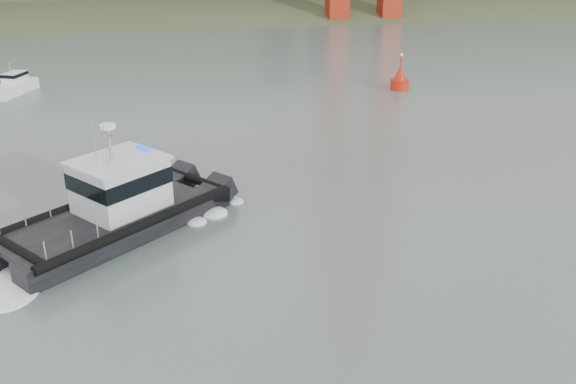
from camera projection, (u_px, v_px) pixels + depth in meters
name	position (u px, v px, depth m)	size (l,w,h in m)	color
ground	(380.00, 340.00, 23.93)	(400.00, 400.00, 0.00)	#546460
patrol_boat	(116.00, 205.00, 31.59)	(11.87, 10.92, 5.76)	black
motorboat	(14.00, 86.00, 56.52)	(3.68, 5.44, 2.85)	white
nav_buoy	(400.00, 79.00, 57.78)	(1.66, 1.66, 3.45)	red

